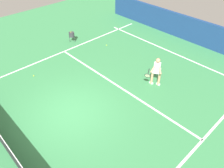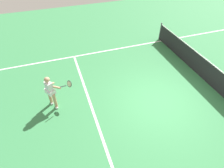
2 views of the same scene
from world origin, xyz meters
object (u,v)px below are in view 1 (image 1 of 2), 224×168
Objects in this scene: tennis_ball_near at (34,76)px; tennis_ball_mid at (107,45)px; ball_hopper at (72,35)px; tennis_player at (156,71)px.

tennis_ball_near is 1.00× the size of tennis_ball_mid.
tennis_ball_near is at bearing 115.40° from ball_hopper.
tennis_player is 6.80m from ball_hopper.
tennis_player reaches higher than ball_hopper.
tennis_player is at bearing 167.91° from tennis_ball_mid.
tennis_player reaches higher than tennis_ball_near.
ball_hopper reaches higher than tennis_ball_near.
tennis_player reaches higher than tennis_ball_mid.
tennis_ball_near is 0.09× the size of ball_hopper.
tennis_ball_mid is (4.79, -1.03, -0.81)m from tennis_player.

